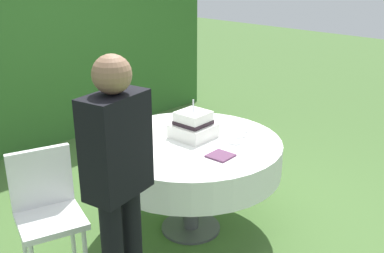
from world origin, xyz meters
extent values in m
plane|color=#476B33|center=(0.00, 0.00, 0.00)|extent=(20.00, 20.00, 0.00)
cube|color=#336628|center=(0.00, 2.69, 1.26)|extent=(5.05, 0.66, 2.52)
cylinder|color=#4C4C51|center=(0.00, 0.00, 0.01)|extent=(0.47, 0.47, 0.02)
cylinder|color=#4C4C51|center=(0.00, 0.00, 0.36)|extent=(0.12, 0.12, 0.72)
cylinder|color=brown|center=(0.00, 0.00, 0.74)|extent=(1.33, 1.33, 0.03)
cylinder|color=white|center=(0.00, 0.00, 0.64)|extent=(1.36, 1.36, 0.24)
cube|color=white|center=(0.07, 0.04, 0.80)|extent=(0.30, 0.30, 0.10)
cube|color=white|center=(0.07, 0.04, 0.91)|extent=(0.23, 0.23, 0.10)
cube|color=black|center=(0.07, 0.04, 0.87)|extent=(0.24, 0.24, 0.03)
sphere|color=#C6599E|center=(0.17, 0.15, 0.88)|extent=(0.08, 0.08, 0.08)
cylinder|color=silver|center=(0.07, 0.04, 1.00)|extent=(0.01, 0.01, 0.09)
cylinder|color=white|center=(0.45, -0.14, 0.76)|extent=(0.11, 0.11, 0.01)
cylinder|color=white|center=(0.33, -0.20, 0.76)|extent=(0.11, 0.11, 0.01)
cylinder|color=white|center=(0.20, -0.26, 0.76)|extent=(0.11, 0.11, 0.01)
cube|color=#603856|center=(-0.06, -0.35, 0.76)|extent=(0.17, 0.17, 0.01)
cylinder|color=white|center=(-1.18, 0.39, 0.23)|extent=(0.03, 0.03, 0.45)
cylinder|color=white|center=(-0.88, 0.30, 0.23)|extent=(0.03, 0.03, 0.45)
cube|color=white|center=(-1.08, 0.19, 0.47)|extent=(0.50, 0.50, 0.04)
cube|color=white|center=(-1.02, 0.36, 0.69)|extent=(0.39, 0.15, 0.40)
cylinder|color=black|center=(-0.89, -0.40, 0.42)|extent=(0.12, 0.12, 0.85)
cube|color=black|center=(-0.96, -0.41, 1.12)|extent=(0.39, 0.27, 0.55)
sphere|color=#8C664C|center=(-0.96, -0.41, 1.50)|extent=(0.20, 0.20, 0.20)
camera|label=1|loc=(-2.24, -2.22, 2.03)|focal=42.83mm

